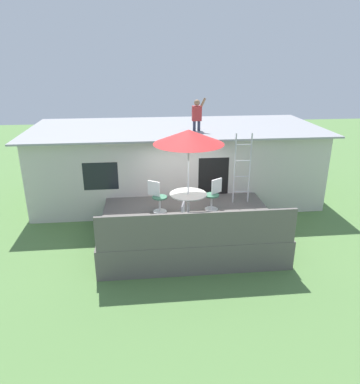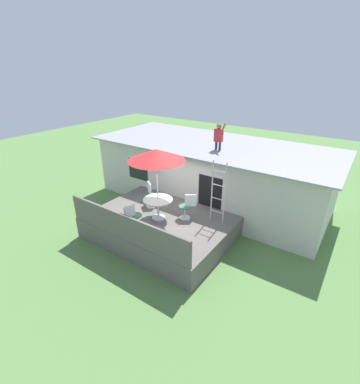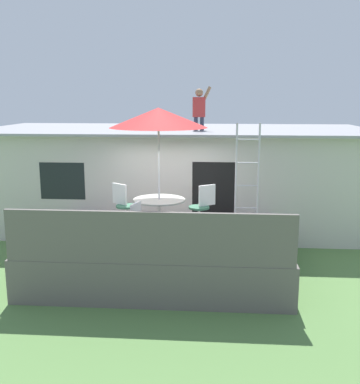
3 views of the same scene
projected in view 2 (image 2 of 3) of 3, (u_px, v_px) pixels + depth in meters
The scene contains 11 objects.
ground_plane at pixel (163, 234), 10.46m from camera, with size 40.00×40.00×0.00m, color #567F42.
house at pixel (211, 172), 12.57m from camera, with size 10.50×4.50×2.70m.
deck at pixel (163, 225), 10.29m from camera, with size 4.95×3.83×0.80m, color #605B56.
deck_railing at pixel (125, 228), 8.54m from camera, with size 4.85×0.08×0.90m, color #605B56.
patio_table at pixel (158, 203), 9.74m from camera, with size 1.04×1.04×0.74m.
patio_umbrella at pixel (156, 155), 9.00m from camera, with size 1.90×1.90×2.54m.
step_ladder at pixel (218, 192), 9.36m from camera, with size 0.52×0.04×2.20m.
person_figure at pixel (219, 135), 10.84m from camera, with size 0.47×0.20×1.11m.
patio_chair_left at pixel (151, 195), 10.65m from camera, with size 0.56×0.46×0.92m.
patio_chair_right at pixel (187, 207), 9.79m from camera, with size 0.56×0.46×0.92m.
patio_chair_near at pixel (133, 216), 9.17m from camera, with size 0.44×0.61×0.92m.
Camera 2 is at (5.55, -6.89, 5.84)m, focal length 26.01 mm.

